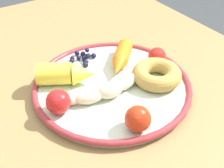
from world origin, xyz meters
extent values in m
cube|color=olive|center=(0.00, 0.00, 0.71)|extent=(0.95, 0.74, 0.03)
cube|color=olive|center=(-0.41, 0.31, 0.35)|extent=(0.05, 0.05, 0.70)
cylinder|color=silver|center=(0.03, 0.01, 0.73)|extent=(0.29, 0.29, 0.01)
torus|color=#9D2F36|center=(0.03, 0.01, 0.74)|extent=(0.31, 0.31, 0.01)
ellipsoid|color=beige|center=(0.04, -0.09, 0.75)|extent=(0.05, 0.05, 0.02)
ellipsoid|color=beige|center=(0.05, -0.05, 0.75)|extent=(0.04, 0.06, 0.02)
ellipsoid|color=beige|center=(0.06, -0.01, 0.75)|extent=(0.03, 0.05, 0.03)
ellipsoid|color=beige|center=(0.05, 0.03, 0.75)|extent=(0.04, 0.06, 0.02)
ellipsoid|color=beige|center=(0.03, 0.07, 0.75)|extent=(0.05, 0.05, 0.02)
cylinder|color=orange|center=(-0.03, 0.08, 0.75)|extent=(0.07, 0.07, 0.03)
cone|color=orange|center=(0.01, 0.04, 0.75)|extent=(0.05, 0.05, 0.03)
cylinder|color=yellow|center=(-0.03, -0.07, 0.76)|extent=(0.07, 0.08, 0.04)
cone|color=yellow|center=(0.00, -0.03, 0.76)|extent=(0.06, 0.06, 0.04)
torus|color=#B09044|center=(0.07, 0.09, 0.75)|extent=(0.13, 0.13, 0.03)
sphere|color=#191638|center=(-0.08, -0.02, 0.74)|extent=(0.01, 0.01, 0.01)
sphere|color=#191638|center=(-0.10, 0.01, 0.74)|extent=(0.01, 0.01, 0.01)
sphere|color=#191638|center=(-0.07, 0.01, 0.74)|extent=(0.01, 0.01, 0.01)
sphere|color=#191638|center=(-0.07, 0.02, 0.74)|extent=(0.01, 0.01, 0.01)
sphere|color=#191638|center=(-0.07, 0.03, 0.74)|extent=(0.01, 0.01, 0.01)
sphere|color=#191638|center=(-0.08, 0.00, 0.74)|extent=(0.01, 0.01, 0.01)
sphere|color=#191638|center=(-0.08, -0.01, 0.74)|extent=(0.01, 0.01, 0.01)
sphere|color=#191638|center=(-0.09, 0.02, 0.74)|extent=(0.01, 0.01, 0.01)
sphere|color=#191638|center=(-0.05, 0.00, 0.74)|extent=(0.01, 0.01, 0.01)
sphere|color=#191638|center=(-0.06, 0.01, 0.74)|extent=(0.01, 0.01, 0.01)
sphere|color=#191638|center=(-0.06, 0.02, 0.75)|extent=(0.01, 0.01, 0.01)
sphere|color=#191638|center=(-0.08, 0.02, 0.75)|extent=(0.01, 0.01, 0.01)
sphere|color=red|center=(0.15, -0.01, 0.76)|extent=(0.04, 0.04, 0.04)
sphere|color=red|center=(0.02, 0.13, 0.76)|extent=(0.04, 0.04, 0.04)
sphere|color=red|center=(0.05, -0.10, 0.76)|extent=(0.04, 0.04, 0.04)
camera|label=1|loc=(0.40, -0.22, 1.08)|focal=46.05mm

